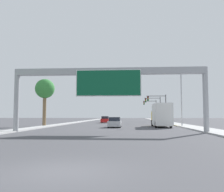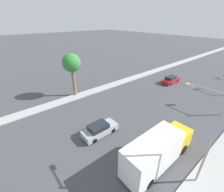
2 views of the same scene
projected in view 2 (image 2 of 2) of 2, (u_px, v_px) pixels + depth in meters
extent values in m
cube|color=#AAAAAA|center=(166.00, 67.00, 43.55)|extent=(2.00, 120.00, 0.15)
cube|color=#A5A8AD|center=(100.00, 130.00, 18.41)|extent=(1.83, 4.48, 0.77)
cube|color=#1E232D|center=(98.00, 127.00, 17.97)|extent=(1.61, 2.33, 0.58)
cylinder|color=black|center=(105.00, 124.00, 19.85)|extent=(0.22, 0.64, 0.64)
cylinder|color=black|center=(113.00, 130.00, 18.75)|extent=(0.22, 0.64, 0.64)
cylinder|color=black|center=(87.00, 133.00, 18.28)|extent=(0.22, 0.64, 0.64)
cylinder|color=black|center=(94.00, 140.00, 17.18)|extent=(0.22, 0.64, 0.64)
cube|color=red|center=(171.00, 80.00, 33.10)|extent=(1.75, 4.61, 0.78)
cube|color=#1E232D|center=(171.00, 78.00, 32.65)|extent=(1.54, 2.40, 0.59)
cylinder|color=black|center=(171.00, 79.00, 34.55)|extent=(0.22, 0.64, 0.64)
cylinder|color=black|center=(177.00, 81.00, 33.50)|extent=(0.22, 0.64, 0.64)
cylinder|color=black|center=(164.00, 82.00, 32.93)|extent=(0.22, 0.64, 0.64)
cylinder|color=black|center=(170.00, 84.00, 31.88)|extent=(0.22, 0.64, 0.64)
cube|color=yellow|center=(176.00, 137.00, 16.19)|extent=(2.20, 2.42, 2.09)
cube|color=silver|center=(152.00, 154.00, 13.49)|extent=(2.39, 6.22, 3.22)
cylinder|color=black|center=(166.00, 138.00, 17.23)|extent=(0.28, 1.00, 1.00)
cylinder|color=black|center=(183.00, 149.00, 15.79)|extent=(0.28, 1.00, 1.00)
cylinder|color=black|center=(131.00, 166.00, 13.98)|extent=(0.28, 1.00, 1.00)
cylinder|color=black|center=(149.00, 183.00, 12.54)|extent=(0.28, 1.00, 1.00)
cylinder|color=brown|center=(74.00, 80.00, 26.61)|extent=(0.56, 0.56, 6.11)
sphere|color=#337F38|center=(71.00, 63.00, 25.19)|extent=(3.14, 3.14, 3.14)
cylinder|color=#9EA0A5|center=(210.00, 145.00, 11.25)|extent=(0.18, 0.18, 8.63)
cylinder|color=#9EA0A5|center=(208.00, 90.00, 10.18)|extent=(2.51, 0.12, 0.12)
cube|color=#B2B2A8|center=(190.00, 85.00, 11.09)|extent=(0.60, 0.28, 0.20)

